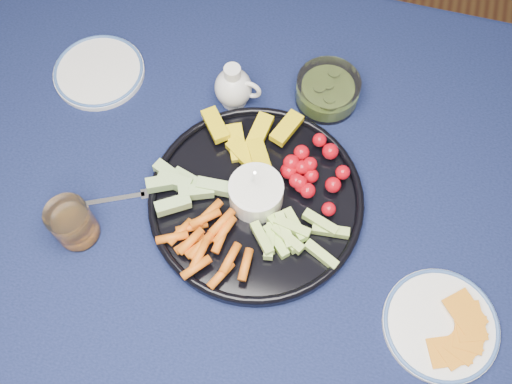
% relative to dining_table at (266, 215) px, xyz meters
% --- Properties ---
extents(dining_table, '(1.67, 1.07, 0.75)m').
position_rel_dining_table_xyz_m(dining_table, '(0.00, 0.00, 0.00)').
color(dining_table, '#482B18').
rests_on(dining_table, ground).
extents(crudite_platter, '(0.39, 0.39, 0.12)m').
position_rel_dining_table_xyz_m(crudite_platter, '(-0.02, -0.02, 0.11)').
color(crudite_platter, black).
rests_on(crudite_platter, dining_table).
extents(creamer_pitcher, '(0.09, 0.07, 0.10)m').
position_rel_dining_table_xyz_m(creamer_pitcher, '(-0.12, 0.19, 0.13)').
color(creamer_pitcher, white).
rests_on(creamer_pitcher, dining_table).
extents(pickle_bowl, '(0.12, 0.12, 0.06)m').
position_rel_dining_table_xyz_m(pickle_bowl, '(0.06, 0.24, 0.11)').
color(pickle_bowl, white).
rests_on(pickle_bowl, dining_table).
extents(cheese_plate, '(0.19, 0.19, 0.02)m').
position_rel_dining_table_xyz_m(cheese_plate, '(0.33, -0.15, 0.10)').
color(cheese_plate, white).
rests_on(cheese_plate, dining_table).
extents(juice_tumbler, '(0.07, 0.07, 0.09)m').
position_rel_dining_table_xyz_m(juice_tumbler, '(-0.30, -0.16, 0.13)').
color(juice_tumbler, white).
rests_on(juice_tumbler, dining_table).
extents(fork_left, '(0.14, 0.08, 0.00)m').
position_rel_dining_table_xyz_m(fork_left, '(-0.25, -0.07, 0.09)').
color(fork_left, silver).
rests_on(fork_left, dining_table).
extents(fork_right, '(0.09, 0.13, 0.00)m').
position_rel_dining_table_xyz_m(fork_right, '(0.37, -0.14, 0.09)').
color(fork_right, silver).
rests_on(fork_right, dining_table).
extents(side_plate_extra, '(0.18, 0.18, 0.02)m').
position_rel_dining_table_xyz_m(side_plate_extra, '(-0.40, 0.18, 0.10)').
color(side_plate_extra, white).
rests_on(side_plate_extra, dining_table).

